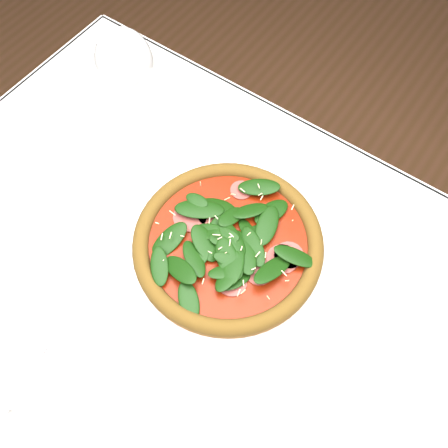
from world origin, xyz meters
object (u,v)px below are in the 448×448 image
Objects in this scene: plate at (228,247)px; wine_glass at (125,66)px; napkin at (23,383)px; pizza at (228,242)px.

wine_glass is (-0.28, 0.11, 0.15)m from plate.
pizza is at bearing 71.47° from napkin.
wine_glass reaches higher than pizza.
plate is 1.56× the size of wine_glass.
pizza reaches higher than napkin.
wine_glass is at bearing 109.76° from napkin.
plate is at bearing -21.00° from wine_glass.
napkin is at bearing -70.24° from wine_glass.
pizza is 0.33m from wine_glass.
wine_glass is (-0.28, 0.11, 0.13)m from pizza.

